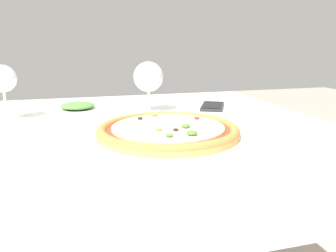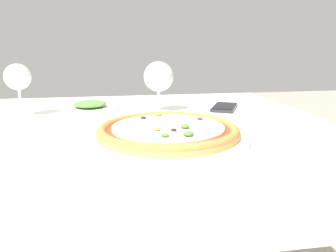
# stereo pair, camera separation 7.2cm
# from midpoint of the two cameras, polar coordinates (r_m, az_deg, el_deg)

# --- Properties ---
(dining_table) EXTENTS (1.24, 1.04, 0.70)m
(dining_table) POSITION_cam_midpoint_polar(r_m,az_deg,el_deg) (0.84, -9.35, -5.92)
(dining_table) COLOR #997047
(dining_table) RESTS_ON ground_plane
(pizza_plate) EXTENTS (0.36, 0.36, 0.04)m
(pizza_plate) POSITION_cam_midpoint_polar(r_m,az_deg,el_deg) (0.73, 2.85, -1.04)
(pizza_plate) COLOR white
(pizza_plate) RESTS_ON dining_table
(wine_glass_far_left) EXTENTS (0.07, 0.07, 0.15)m
(wine_glass_far_left) POSITION_cam_midpoint_polar(r_m,az_deg,el_deg) (1.01, -22.87, 7.57)
(wine_glass_far_left) COLOR silver
(wine_glass_far_left) RESTS_ON dining_table
(wine_glass_far_right) EXTENTS (0.09, 0.09, 0.15)m
(wine_glass_far_right) POSITION_cam_midpoint_polar(r_m,az_deg,el_deg) (1.01, 0.42, 8.43)
(wine_glass_far_right) COLOR silver
(wine_glass_far_right) RESTS_ON dining_table
(cell_phone) EXTENTS (0.13, 0.16, 0.01)m
(cell_phone) POSITION_cam_midpoint_polar(r_m,az_deg,el_deg) (1.09, 11.71, 3.21)
(cell_phone) COLOR #232328
(cell_phone) RESTS_ON dining_table
(side_plate) EXTENTS (0.18, 0.18, 0.03)m
(side_plate) POSITION_cam_midpoint_polar(r_m,az_deg,el_deg) (1.06, -11.54, 3.30)
(side_plate) COLOR white
(side_plate) RESTS_ON dining_table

